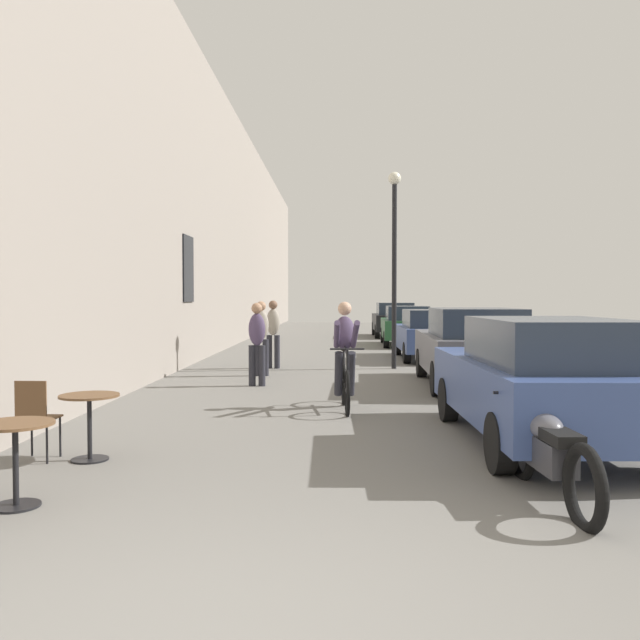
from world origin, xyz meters
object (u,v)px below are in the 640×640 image
pedestrian_mid (261,334)px  cyclist_on_bicycle (345,358)px  cafe_table_near (15,446)px  parked_car_fifth (394,319)px  parked_car_fourth (406,325)px  parked_motorcycle (550,453)px  street_lamp (394,244)px  pedestrian_near (257,339)px  parked_car_second (471,346)px  pedestrian_far (273,330)px  cafe_chair_mid_toward_street (36,414)px  parked_car_nearest (540,379)px  parked_car_third (429,334)px  cafe_table_mid (89,413)px

pedestrian_mid → cyclist_on_bicycle: bearing=-67.1°
cafe_table_near → parked_car_fifth: 25.20m
parked_car_fifth → parked_car_fourth: bearing=-90.2°
cafe_table_near → parked_motorcycle: parked_motorcycle is taller
pedestrian_mid → parked_car_fifth: pedestrian_mid is taller
cyclist_on_bicycle → street_lamp: street_lamp is taller
pedestrian_near → parked_car_second: size_ratio=0.37×
pedestrian_far → parked_car_fourth: pedestrian_far is taller
cafe_chair_mid_toward_street → pedestrian_far: pedestrian_far is taller
pedestrian_mid → parked_motorcycle: 9.82m
cafe_table_near → pedestrian_far: 11.12m
parked_car_nearest → parked_motorcycle: size_ratio=2.03×
cafe_table_near → parked_car_third: size_ratio=0.18×
cafe_chair_mid_toward_street → parked_car_fourth: bearing=71.7°
cafe_table_near → parked_car_nearest: parked_car_nearest is taller
cyclist_on_bicycle → pedestrian_far: (-1.74, 5.99, 0.15)m
parked_car_nearest → street_lamp: bearing=96.8°
parked_car_second → parked_car_third: size_ratio=1.10×
parked_car_fourth → street_lamp: bearing=-98.0°
street_lamp → parked_car_fourth: 8.44m
cafe_table_near → cafe_chair_mid_toward_street: size_ratio=0.81×
cafe_table_mid → pedestrian_mid: bearing=83.0°
pedestrian_far → parked_car_fifth: pedestrian_far is taller
cafe_table_mid → pedestrian_far: size_ratio=0.42×
cafe_table_near → pedestrian_mid: bearing=84.1°
cafe_table_near → parked_car_fourth: parked_car_fourth is taller
pedestrian_near → parked_car_nearest: (4.05, -5.24, -0.15)m
cyclist_on_bicycle → pedestrian_mid: size_ratio=1.04×
street_lamp → parked_car_nearest: size_ratio=1.13×
parked_car_fifth → parked_car_nearest: bearing=-90.3°
cafe_table_mid → pedestrian_far: 9.52m
cafe_chair_mid_toward_street → parked_car_second: 8.59m
cafe_table_near → pedestrian_mid: (0.98, 9.47, 0.44)m
pedestrian_near → pedestrian_far: size_ratio=0.98×
parked_car_second → parked_car_fourth: 11.36m
pedestrian_near → pedestrian_far: pedestrian_far is taller
cafe_table_near → cafe_chair_mid_toward_street: (-0.54, 1.54, -0.00)m
parked_car_third → parked_car_fourth: bearing=91.0°
pedestrian_near → street_lamp: 5.00m
pedestrian_far → parked_car_nearest: 9.49m
parked_car_third → street_lamp: bearing=-115.6°
cafe_table_near → pedestrian_mid: pedestrian_mid is taller
pedestrian_near → street_lamp: street_lamp is taller
cyclist_on_bicycle → parked_motorcycle: bearing=-69.7°
cafe_table_near → parked_car_fourth: 19.81m
cafe_table_mid → parked_car_fifth: bearing=77.1°
pedestrian_mid → parked_car_second: bearing=-21.4°
parked_car_second → parked_car_fourth: (-0.13, 11.35, -0.05)m
cafe_table_near → street_lamp: size_ratio=0.15×
street_lamp → parked_car_nearest: bearing=-83.2°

